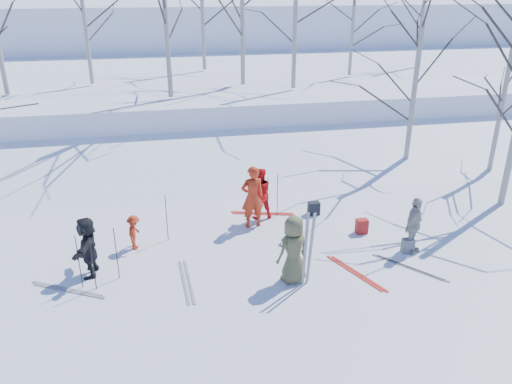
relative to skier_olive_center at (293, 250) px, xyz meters
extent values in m
plane|color=white|center=(-0.39, 0.91, -0.83)|extent=(120.00, 120.00, 0.00)
cube|color=white|center=(-0.39, 7.91, -0.68)|extent=(70.00, 9.49, 4.12)
cube|color=white|center=(-0.39, 17.91, 0.17)|extent=(70.00, 18.00, 2.20)
cube|color=white|center=(-0.39, 38.91, 1.17)|extent=(90.00, 30.00, 6.00)
imported|color=brown|center=(0.00, 0.00, 0.00)|extent=(0.95, 0.80, 1.66)
imported|color=#B02910|center=(-0.38, 2.97, 0.09)|extent=(0.72, 0.52, 1.83)
imported|color=red|center=(-0.07, 3.48, -0.05)|extent=(0.80, 0.65, 1.56)
imported|color=#B02910|center=(-3.66, 2.30, -0.36)|extent=(0.49, 0.68, 0.95)
imported|color=beige|center=(3.39, 0.71, -0.07)|extent=(0.93, 0.85, 1.52)
imported|color=black|center=(-4.68, 1.22, -0.08)|extent=(0.58, 1.43, 1.50)
imported|color=black|center=(0.52, 1.68, -0.57)|extent=(0.58, 0.65, 0.51)
cube|color=silver|center=(0.20, -0.25, 0.12)|extent=(0.10, 0.17, 1.90)
cube|color=silver|center=(0.33, -0.27, 0.12)|extent=(0.12, 0.23, 1.89)
cylinder|color=black|center=(0.14, 3.29, -0.16)|extent=(0.02, 0.02, 1.34)
cylinder|color=black|center=(0.48, 3.52, -0.16)|extent=(0.02, 0.02, 1.34)
cylinder|color=black|center=(-4.83, 0.68, -0.16)|extent=(0.02, 0.02, 1.34)
cylinder|color=black|center=(-4.02, 0.91, -0.16)|extent=(0.02, 0.02, 1.34)
cylinder|color=black|center=(-2.80, 2.60, -0.16)|extent=(0.02, 0.02, 1.34)
cylinder|color=black|center=(-4.51, 0.54, -0.16)|extent=(0.02, 0.02, 1.34)
cube|color=#A31E19|center=(2.53, 1.94, -0.62)|extent=(0.32, 0.22, 0.42)
cube|color=slate|center=(3.30, 0.70, -0.64)|extent=(0.30, 0.20, 0.38)
cube|color=black|center=(1.58, 3.37, -0.63)|extent=(0.34, 0.24, 0.40)
camera|label=1|loc=(-2.83, -9.67, 5.71)|focal=35.00mm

